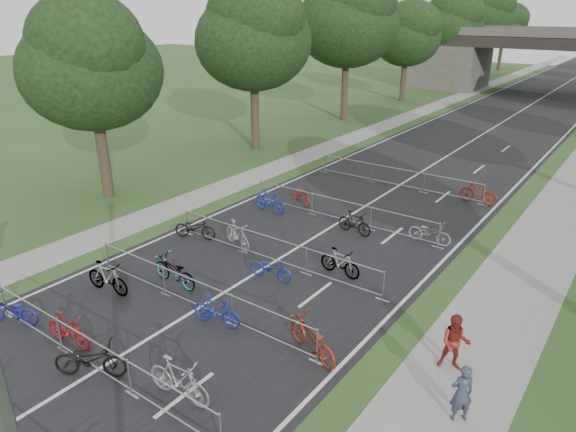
{
  "coord_description": "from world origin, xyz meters",
  "views": [
    {
      "loc": [
        10.73,
        1.23,
        9.04
      ],
      "look_at": [
        -0.74,
        17.01,
        1.1
      ],
      "focal_mm": 32.0,
      "sensor_mm": 36.0,
      "label": 1
    }
  ],
  "objects": [
    {
      "name": "bike_16",
      "position": [
        -4.0,
        14.86,
        0.48
      ],
      "size": [
        1.93,
        1.24,
        0.96
      ],
      "primitive_type": "imported",
      "rotation": [
        0.0,
        0.0,
        1.93
      ],
      "color": "black",
      "rests_on": "ground"
    },
    {
      "name": "bike_14",
      "position": [
        1.14,
        10.73,
        0.5
      ],
      "size": [
        1.72,
        0.76,
        1.0
      ],
      "primitive_type": "imported",
      "rotation": [
        0.0,
        0.0,
        1.75
      ],
      "color": "navy",
      "rests_on": "ground"
    },
    {
      "name": "pedestrian_b",
      "position": [
        7.67,
        12.96,
        0.81
      ],
      "size": [
        0.95,
        0.85,
        1.62
      ],
      "primitive_type": "imported",
      "rotation": [
        0.0,
        0.0,
        0.36
      ],
      "color": "maroon",
      "rests_on": "ground"
    },
    {
      "name": "tree_left_2",
      "position": [
        -11.39,
        39.93,
        8.12
      ],
      "size": [
        8.4,
        8.4,
        12.81
      ],
      "color": "#33261C",
      "rests_on": "ground"
    },
    {
      "name": "lane_markings",
      "position": [
        0.0,
        50.0,
        0.0
      ],
      "size": [
        0.12,
        140.0,
        0.0
      ],
      "primitive_type": "cube",
      "color": "silver",
      "rests_on": "ground"
    },
    {
      "name": "tree_left_6",
      "position": [
        -11.39,
        87.93,
        6.49
      ],
      "size": [
        6.72,
        6.72,
        10.25
      ],
      "color": "#33261C",
      "rests_on": "ground"
    },
    {
      "name": "bike_19",
      "position": [
        2.55,
        15.67,
        0.51
      ],
      "size": [
        1.72,
        0.59,
        1.02
      ],
      "primitive_type": "imported",
      "rotation": [
        0.0,
        0.0,
        1.5
      ],
      "color": "#9FA1A6",
      "rests_on": "ground"
    },
    {
      "name": "pedestrian_a",
      "position": [
        8.43,
        11.23,
        0.76
      ],
      "size": [
        0.66,
        0.64,
        1.52
      ],
      "primitive_type": "imported",
      "rotation": [
        0.0,
        0.0,
        3.88
      ],
      "color": "#303448",
      "rests_on": "ground"
    },
    {
      "name": "tree_left_4",
      "position": [
        -11.39,
        63.93,
        7.3
      ],
      "size": [
        7.56,
        7.56,
        11.53
      ],
      "color": "#33261C",
      "rests_on": "ground"
    },
    {
      "name": "bike_20",
      "position": [
        -3.35,
        19.12,
        0.55
      ],
      "size": [
        1.88,
        0.67,
        1.11
      ],
      "primitive_type": "imported",
      "rotation": [
        0.0,
        0.0,
        1.49
      ],
      "color": "navy",
      "rests_on": "ground"
    },
    {
      "name": "barrier_row_2",
      "position": [
        0.0,
        7.2,
        0.55
      ],
      "size": [
        9.7,
        0.08,
        1.1
      ],
      "color": "#9FA1A6",
      "rests_on": "ground"
    },
    {
      "name": "overpass_bridge",
      "position": [
        0.0,
        65.0,
        3.53
      ],
      "size": [
        31.0,
        8.0,
        7.05
      ],
      "color": "#46423E",
      "rests_on": "ground"
    },
    {
      "name": "bike_23",
      "position": [
        4.13,
        20.22,
        0.47
      ],
      "size": [
        1.81,
        0.7,
        0.93
      ],
      "primitive_type": "imported",
      "rotation": [
        0.0,
        0.0,
        1.62
      ],
      "color": "#A09FA6",
      "rests_on": "ground"
    },
    {
      "name": "bike_22",
      "position": [
        1.17,
        19.23,
        0.5
      ],
      "size": [
        1.71,
        0.66,
        1.0
      ],
      "primitive_type": "imported",
      "rotation": [
        0.0,
        0.0,
        1.46
      ],
      "color": "black",
      "rests_on": "ground"
    },
    {
      "name": "bike_17",
      "position": [
        -1.98,
        15.25,
        0.55
      ],
      "size": [
        1.91,
        1.11,
        1.11
      ],
      "primitive_type": "imported",
      "rotation": [
        0.0,
        0.0,
        1.23
      ],
      "color": "gray",
      "rests_on": "ground"
    },
    {
      "name": "bike_27",
      "position": [
        4.3,
        26.11,
        0.56
      ],
      "size": [
        1.88,
        0.6,
        1.12
      ],
      "primitive_type": "imported",
      "rotation": [
        0.0,
        0.0,
        4.67
      ],
      "color": "maroon",
      "rests_on": "ground"
    },
    {
      "name": "bike_12",
      "position": [
        -3.2,
        9.98,
        0.56
      ],
      "size": [
        1.9,
        0.72,
        1.11
      ],
      "primitive_type": "imported",
      "rotation": [
        0.0,
        0.0,
        1.68
      ],
      "color": "#9FA1A6",
      "rests_on": "ground"
    },
    {
      "name": "tree_left_3",
      "position": [
        -11.39,
        51.93,
        6.49
      ],
      "size": [
        6.72,
        6.72,
        10.25
      ],
      "color": "#33261C",
      "rests_on": "ground"
    },
    {
      "name": "barrier_row_6",
      "position": [
        0.0,
        26.0,
        0.55
      ],
      "size": [
        9.7,
        0.08,
        1.1
      ],
      "color": "#9FA1A6",
      "rests_on": "ground"
    },
    {
      "name": "barrier_row_4",
      "position": [
        0.0,
        15.0,
        0.55
      ],
      "size": [
        9.7,
        0.08,
        1.1
      ],
      "color": "#9FA1A6",
      "rests_on": "ground"
    },
    {
      "name": "bike_21",
      "position": [
        -2.77,
        20.95,
        0.46
      ],
      "size": [
        1.83,
        1.35,
        0.92
      ],
      "primitive_type": "imported",
      "rotation": [
        0.0,
        0.0,
        1.09
      ],
      "color": "#9F2217",
      "rests_on": "ground"
    },
    {
      "name": "bike_10",
      "position": [
        0.09,
        7.07,
        0.51
      ],
      "size": [
        2.02,
        1.62,
        1.03
      ],
      "primitive_type": "imported",
      "rotation": [
        0.0,
        0.0,
        2.13
      ],
      "color": "black",
      "rests_on": "ground"
    },
    {
      "name": "barrier_row_5",
      "position": [
        0.0,
        20.0,
        0.55
      ],
      "size": [
        9.7,
        0.08,
        1.1
      ],
      "color": "#9FA1A6",
      "rests_on": "ground"
    },
    {
      "name": "road",
      "position": [
        0.0,
        50.0,
        0.01
      ],
      "size": [
        11.0,
        140.0,
        0.01
      ],
      "primitive_type": "cube",
      "color": "black",
      "rests_on": "ground"
    },
    {
      "name": "bike_18",
      "position": [
        0.71,
        13.98,
        0.45
      ],
      "size": [
        1.76,
        0.81,
        0.89
      ],
      "primitive_type": "imported",
      "rotation": [
        0.0,
        0.0,
        1.71
      ],
      "color": "navy",
      "rests_on": "ground"
    },
    {
      "name": "bike_15",
      "position": [
        4.3,
        11.19,
        0.55
      ],
      "size": [
        2.23,
        1.45,
        1.11
      ],
      "primitive_type": "imported",
      "rotation": [
        0.0,
        0.0,
        4.34
      ],
      "color": "maroon",
      "rests_on": "ground"
    },
    {
      "name": "bike_9",
      "position": [
        -1.56,
        7.49,
        0.52
      ],
      "size": [
        1.78,
        0.7,
        1.04
      ],
      "primitive_type": "imported",
      "rotation": [
        0.0,
        0.0,
        1.69
      ],
      "color": "maroon",
      "rests_on": "ground"
    },
    {
      "name": "bike_13",
      "position": [
        -1.75,
        11.67,
        0.53
      ],
      "size": [
        2.05,
        0.79,
        1.06
      ],
      "primitive_type": "imported",
      "rotation": [
        0.0,
        0.0,
        4.67
      ],
      "color": "#9FA1A6",
      "rests_on": "ground"
    },
    {
      "name": "bike_11",
      "position": [
        2.62,
        7.83,
        0.58
      ],
      "size": [
        1.97,
        0.71,
        1.16
      ],
      "primitive_type": "imported",
      "rotation": [
        0.0,
        0.0,
        1.66
      ],
      "color": "gray",
      "rests_on": "ground"
    },
    {
      "name": "tree_left_5",
      "position": [
        -11.39,
        75.93,
        8.12
      ],
      "size": [
        8.4,
        8.4,
        12.81
      ],
      "color": "#33261C",
      "rests_on": "ground"
    },
    {
      "name": "bike_8",
      "position": [
        -3.98,
        7.1,
        0.47
      ],
      "size": [
        1.89,
        1.29,
        0.94
      ],
      "primitive_type": "imported",
      "rotation": [
        0.0,
        0.0,
        5.12
      ],
      "color": "#1B1A91",
      "rests_on": "ground"
    },
    {
      "name": "tree_left_0",
      "position": [
        -11.39,
        15.93,
        6.49
      ],
      "size": [
        6.72,
        6.72,
        10.25
      ],
      "color": "#33261C",
      "rests_on": "ground"
    },
    {
      "name": "barrier_row_3",
      "position": [
        0.0,
        11.0,
        0.55
      ],
      "size": [
        9.7,
        0.08,
        1.1
      ],
      "color": "#9FA1A6",
      "rests_on": "ground"
    },
    {
      "name": "sidewalk_left",
      "position": [
        -7.5,
        50.0,
        0.01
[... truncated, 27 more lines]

